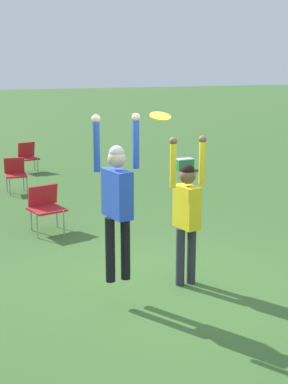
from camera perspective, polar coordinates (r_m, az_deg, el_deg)
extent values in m
plane|color=#3D662D|center=(7.40, 1.25, -9.91)|extent=(120.00, 120.00, 0.00)
cylinder|color=black|center=(6.64, -3.63, -6.19)|extent=(0.12, 0.12, 0.83)
cylinder|color=black|center=(6.71, -2.00, -5.96)|extent=(0.12, 0.12, 0.83)
cube|color=blue|center=(6.47, -2.88, -0.18)|extent=(0.26, 0.48, 0.58)
sphere|color=beige|center=(6.38, -2.93, 3.59)|extent=(0.22, 0.22, 0.22)
sphere|color=#B7B2AD|center=(6.37, -2.93, 4.13)|extent=(0.19, 0.19, 0.19)
cylinder|color=blue|center=(6.27, -5.08, 4.95)|extent=(0.08, 0.08, 0.62)
sphere|color=beige|center=(6.23, -5.14, 7.76)|extent=(0.10, 0.10, 0.10)
cylinder|color=blue|center=(6.45, -0.86, 5.23)|extent=(0.08, 0.08, 0.62)
sphere|color=beige|center=(6.41, -0.87, 7.97)|extent=(0.10, 0.10, 0.10)
cylinder|color=#2D2D38|center=(7.28, 3.89, -6.92)|extent=(0.12, 0.12, 0.81)
cylinder|color=#2D2D38|center=(7.36, 5.08, -6.72)|extent=(0.12, 0.12, 0.81)
cube|color=yellow|center=(7.11, 4.59, -1.60)|extent=(0.25, 0.40, 0.57)
sphere|color=brown|center=(7.02, 4.65, 1.73)|extent=(0.22, 0.22, 0.22)
sphere|color=black|center=(7.00, 4.66, 2.21)|extent=(0.19, 0.19, 0.19)
cylinder|color=yellow|center=(6.89, 3.11, 2.94)|extent=(0.08, 0.08, 0.61)
sphere|color=brown|center=(6.84, 3.15, 5.43)|extent=(0.10, 0.10, 0.10)
cylinder|color=yellow|center=(7.09, 6.20, 3.18)|extent=(0.08, 0.08, 0.61)
sphere|color=brown|center=(7.04, 6.26, 5.61)|extent=(0.10, 0.10, 0.10)
cylinder|color=yellow|center=(6.57, 1.76, 8.09)|extent=(0.26, 0.26, 0.09)
cylinder|color=gray|center=(9.42, -11.32, -3.56)|extent=(0.02, 0.02, 0.45)
cylinder|color=gray|center=(9.52, -8.54, -3.25)|extent=(0.02, 0.02, 0.45)
cylinder|color=gray|center=(9.86, -11.94, -2.81)|extent=(0.02, 0.02, 0.45)
cylinder|color=gray|center=(9.96, -9.28, -2.52)|extent=(0.02, 0.02, 0.45)
cube|color=#B21E23|center=(9.63, -10.32, -1.85)|extent=(0.66, 0.66, 0.04)
cube|color=#B21E23|center=(9.83, -10.74, -0.33)|extent=(0.56, 0.22, 0.37)
cylinder|color=gray|center=(15.03, -12.80, 2.62)|extent=(0.02, 0.02, 0.40)
cylinder|color=gray|center=(15.12, -11.27, 2.76)|extent=(0.02, 0.02, 0.40)
cylinder|color=gray|center=(15.43, -13.10, 2.88)|extent=(0.02, 0.02, 0.40)
cylinder|color=gray|center=(15.51, -11.61, 3.01)|extent=(0.02, 0.02, 0.40)
cube|color=#B21E23|center=(15.24, -12.23, 3.49)|extent=(0.57, 0.57, 0.04)
cube|color=#B21E23|center=(15.42, -12.45, 4.44)|extent=(0.50, 0.21, 0.42)
cylinder|color=gray|center=(12.60, -14.12, 0.58)|extent=(0.02, 0.02, 0.44)
cylinder|color=gray|center=(12.67, -12.36, 0.75)|extent=(0.02, 0.02, 0.44)
cylinder|color=gray|center=(12.98, -14.42, 0.93)|extent=(0.02, 0.02, 0.44)
cylinder|color=gray|center=(13.05, -12.72, 1.09)|extent=(0.02, 0.02, 0.44)
cube|color=#B21E23|center=(12.78, -13.45, 1.72)|extent=(0.52, 0.52, 0.04)
cube|color=#B21E23|center=(12.95, -13.68, 2.78)|extent=(0.47, 0.16, 0.37)
cube|color=#2D8C4C|center=(15.34, 4.31, 2.94)|extent=(0.49, 0.30, 0.30)
cube|color=silver|center=(15.31, 4.32, 3.54)|extent=(0.50, 0.30, 0.02)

